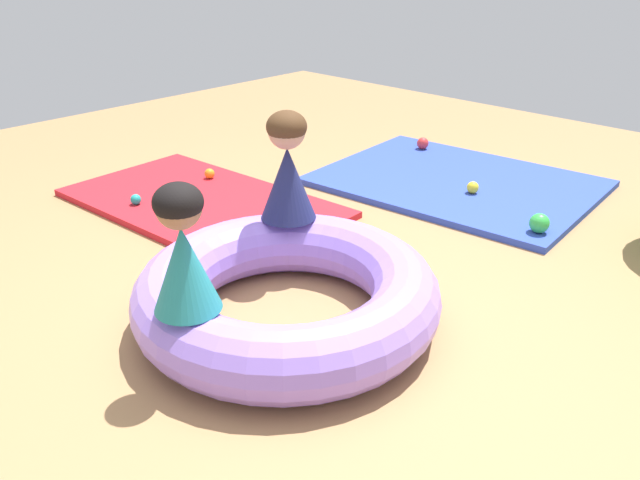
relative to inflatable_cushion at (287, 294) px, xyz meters
name	(u,v)px	position (x,y,z in m)	size (l,w,h in m)	color
ground_plane	(307,321)	(0.05, 0.06, -0.14)	(8.00, 8.00, 0.00)	#9E7549
gym_mat_near_left	(202,203)	(-1.32, 0.55, -0.12)	(1.70, 0.97, 0.04)	red
gym_mat_near_right	(457,182)	(-0.39, 1.93, -0.12)	(1.69, 1.29, 0.04)	#2D47B7
inflatable_cushion	(287,294)	(0.00, 0.00, 0.00)	(1.27, 1.27, 0.28)	#9975EA
child_in_navy	(288,167)	(-0.34, 0.34, 0.39)	(0.36, 0.36, 0.51)	navy
child_in_teal	(183,250)	(0.00, -0.48, 0.37)	(0.31, 0.31, 0.47)	teal
play_ball_orange	(210,174)	(-1.59, 0.82, -0.07)	(0.07, 0.07, 0.07)	orange
play_ball_pink	(233,228)	(-0.78, 0.35, -0.06)	(0.09, 0.09, 0.09)	pink
play_ball_teal	(136,199)	(-1.55, 0.24, -0.07)	(0.06, 0.06, 0.06)	teal
play_ball_blue	(239,240)	(-0.64, 0.28, -0.06)	(0.09, 0.09, 0.09)	blue
play_ball_red	(423,143)	(-0.95, 2.32, -0.06)	(0.09, 0.09, 0.09)	red
play_ball_green	(539,223)	(0.38, 1.51, -0.05)	(0.11, 0.11, 0.11)	green
play_ball_yellow	(473,187)	(-0.19, 1.78, -0.06)	(0.07, 0.07, 0.07)	yellow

